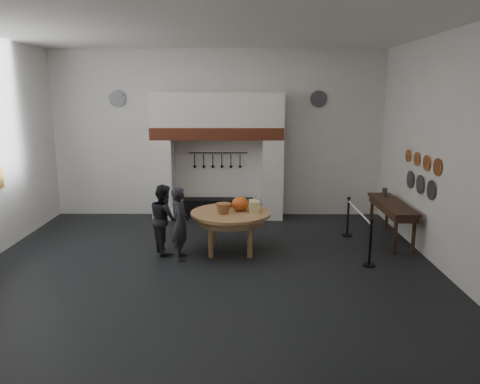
{
  "coord_description": "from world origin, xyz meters",
  "views": [
    {
      "loc": [
        0.69,
        -8.8,
        3.36
      ],
      "look_at": [
        0.62,
        0.65,
        1.35
      ],
      "focal_mm": 35.0,
      "sensor_mm": 36.0,
      "label": 1
    }
  ],
  "objects_px": {
    "visitor_far": "(164,219)",
    "barrier_post_near": "(370,244)",
    "barrier_post_far": "(348,218)",
    "visitor_near": "(181,223)",
    "work_table": "(231,213)",
    "iron_range": "(218,208)",
    "side_table": "(392,204)"
  },
  "relations": [
    {
      "from": "visitor_far",
      "to": "barrier_post_near",
      "type": "distance_m",
      "value": 4.25
    },
    {
      "from": "visitor_far",
      "to": "barrier_post_far",
      "type": "height_order",
      "value": "visitor_far"
    },
    {
      "from": "visitor_near",
      "to": "visitor_far",
      "type": "relative_size",
      "value": 1.02
    },
    {
      "from": "visitor_near",
      "to": "barrier_post_near",
      "type": "xyz_separation_m",
      "value": [
        3.77,
        -0.39,
        -0.3
      ]
    },
    {
      "from": "work_table",
      "to": "barrier_post_near",
      "type": "xyz_separation_m",
      "value": [
        2.76,
        -0.88,
        -0.39
      ]
    },
    {
      "from": "iron_range",
      "to": "visitor_far",
      "type": "height_order",
      "value": "visitor_far"
    },
    {
      "from": "visitor_far",
      "to": "side_table",
      "type": "xyz_separation_m",
      "value": [
        5.09,
        0.86,
        0.13
      ]
    },
    {
      "from": "work_table",
      "to": "barrier_post_far",
      "type": "distance_m",
      "value": 3.01
    },
    {
      "from": "work_table",
      "to": "side_table",
      "type": "xyz_separation_m",
      "value": [
        3.68,
        0.77,
        0.03
      ]
    },
    {
      "from": "visitor_far",
      "to": "side_table",
      "type": "bearing_deg",
      "value": -105.05
    },
    {
      "from": "iron_range",
      "to": "visitor_near",
      "type": "height_order",
      "value": "visitor_near"
    },
    {
      "from": "barrier_post_near",
      "to": "visitor_far",
      "type": "bearing_deg",
      "value": 169.33
    },
    {
      "from": "work_table",
      "to": "visitor_near",
      "type": "height_order",
      "value": "visitor_near"
    },
    {
      "from": "iron_range",
      "to": "visitor_near",
      "type": "relative_size",
      "value": 1.26
    },
    {
      "from": "barrier_post_near",
      "to": "barrier_post_far",
      "type": "bearing_deg",
      "value": 90.0
    },
    {
      "from": "visitor_near",
      "to": "visitor_far",
      "type": "xyz_separation_m",
      "value": [
        -0.4,
        0.4,
        -0.01
      ]
    },
    {
      "from": "visitor_far",
      "to": "work_table",
      "type": "bearing_deg",
      "value": -110.94
    },
    {
      "from": "iron_range",
      "to": "barrier_post_near",
      "type": "bearing_deg",
      "value": -49.63
    },
    {
      "from": "visitor_near",
      "to": "barrier_post_near",
      "type": "relative_size",
      "value": 1.68
    },
    {
      "from": "barrier_post_far",
      "to": "side_table",
      "type": "bearing_deg",
      "value": -21.06
    },
    {
      "from": "visitor_far",
      "to": "side_table",
      "type": "relative_size",
      "value": 0.67
    },
    {
      "from": "barrier_post_near",
      "to": "barrier_post_far",
      "type": "relative_size",
      "value": 1.0
    },
    {
      "from": "side_table",
      "to": "barrier_post_far",
      "type": "relative_size",
      "value": 2.44
    },
    {
      "from": "visitor_far",
      "to": "barrier_post_near",
      "type": "xyz_separation_m",
      "value": [
        4.17,
        -0.79,
        -0.29
      ]
    },
    {
      "from": "side_table",
      "to": "barrier_post_far",
      "type": "bearing_deg",
      "value": 158.94
    },
    {
      "from": "barrier_post_far",
      "to": "iron_range",
      "type": "bearing_deg",
      "value": 151.25
    },
    {
      "from": "visitor_far",
      "to": "barrier_post_near",
      "type": "relative_size",
      "value": 1.65
    },
    {
      "from": "work_table",
      "to": "visitor_near",
      "type": "bearing_deg",
      "value": -154.0
    },
    {
      "from": "barrier_post_near",
      "to": "iron_range",
      "type": "bearing_deg",
      "value": 130.37
    },
    {
      "from": "visitor_far",
      "to": "side_table",
      "type": "height_order",
      "value": "visitor_far"
    },
    {
      "from": "barrier_post_near",
      "to": "work_table",
      "type": "bearing_deg",
      "value": 162.37
    },
    {
      "from": "work_table",
      "to": "visitor_far",
      "type": "xyz_separation_m",
      "value": [
        -1.41,
        -0.09,
        -0.1
      ]
    }
  ]
}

